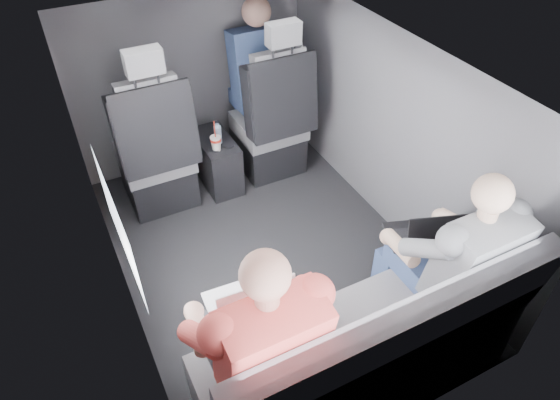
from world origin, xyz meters
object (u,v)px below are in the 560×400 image
front_seat_left (157,158)px  passenger_rear_right (449,260)px  passenger_front_right (258,69)px  laptop_black (424,235)px  soda_cup (216,143)px  laptop_white (250,305)px  passenger_rear_left (257,341)px  center_console (217,161)px  front_seat_right (272,127)px  rear_bench (364,354)px  water_bottle (218,134)px

front_seat_left → passenger_rear_right: size_ratio=1.05×
passenger_rear_right → passenger_front_right: bearing=91.7°
front_seat_left → laptop_black: size_ratio=3.38×
soda_cup → laptop_black: (0.56, -1.53, 0.17)m
laptop_white → front_seat_left: bearing=89.6°
front_seat_left → passenger_rear_left: front_seat_left is taller
passenger_rear_right → passenger_front_right: size_ratio=1.39×
laptop_black → center_console: bearing=107.4°
center_console → passenger_rear_right: (0.53, -1.85, 0.42)m
soda_cup → laptop_white: (-0.42, -1.53, 0.18)m
center_console → laptop_black: (0.52, -1.66, 0.43)m
front_seat_right → rear_bench: bearing=-103.3°
center_console → water_bottle: 0.28m
water_bottle → laptop_black: laptop_black is taller
soda_cup → laptop_white: laptop_white is taller
water_bottle → laptop_black: (0.51, -1.61, 0.16)m
laptop_white → passenger_rear_left: (-0.05, -0.18, 0.00)m
passenger_rear_left → passenger_front_right: bearing=64.6°
front_seat_left → center_console: bearing=5.1°
passenger_front_right → soda_cup: bearing=-145.2°
front_seat_right → laptop_white: size_ratio=3.47×
laptop_white → soda_cup: bearing=74.5°
rear_bench → soda_cup: (-0.04, 1.81, 0.15)m
front_seat_right → center_console: (-0.45, 0.04, -0.20)m
front_seat_right → laptop_white: bearing=-119.3°
laptop_white → passenger_rear_left: 0.19m
front_seat_right → water_bottle: front_seat_right is taller
passenger_rear_left → passenger_front_right: size_ratio=1.44×
front_seat_left → center_console: (0.45, 0.04, -0.20)m
front_seat_right → passenger_rear_left: 2.06m
front_seat_right → passenger_rear_right: (0.08, -1.81, 0.22)m
soda_cup → laptop_white: 1.60m
front_seat_left → soda_cup: front_seat_left is taller
passenger_front_right → front_seat_right: bearing=-93.6°
front_seat_left → soda_cup: bearing=-12.6°
water_bottle → laptop_white: laptop_white is taller
water_bottle → passenger_rear_left: size_ratio=0.12×
front_seat_right → passenger_front_right: 0.44m
passenger_rear_left → rear_bench: bearing=-10.4°
rear_bench → passenger_rear_right: (0.53, 0.10, 0.31)m
front_seat_left → rear_bench: (0.45, -1.90, -0.09)m
front_seat_right → soda_cup: 0.50m
front_seat_left → front_seat_right: same height
front_seat_right → soda_cup: size_ratio=5.32×
water_bottle → passenger_rear_right: 1.87m
front_seat_right → laptop_black: front_seat_right is taller
front_seat_right → rear_bench: 1.96m
front_seat_left → laptop_white: bearing=-90.4°
front_seat_right → passenger_rear_right: 1.82m
water_bottle → rear_bench: bearing=-90.3°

